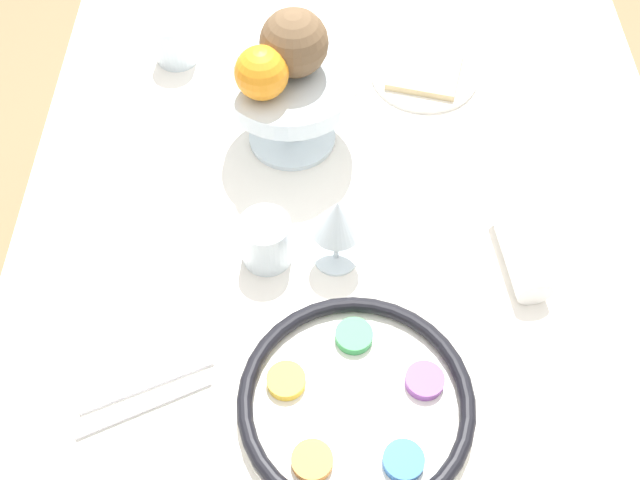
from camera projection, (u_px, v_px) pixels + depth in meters
ground_plane at (342, 422)px, 1.73m from camera, size 8.00×8.00×0.00m
dining_table at (347, 344)px, 1.41m from camera, size 1.33×0.99×0.78m
seder_plate at (356, 402)px, 0.91m from camera, size 0.29×0.29×0.03m
wine_glass at (337, 219)px, 0.98m from camera, size 0.07×0.07×0.13m
fruit_stand at (290, 91)px, 1.10m from camera, size 0.20×0.20×0.13m
orange_fruit at (262, 73)px, 1.03m from camera, size 0.08×0.08×0.08m
coconut at (294, 43)px, 1.05m from camera, size 0.10×0.10×0.10m
bread_plate at (425, 73)px, 1.26m from camera, size 0.18×0.18×0.02m
napkin_roll at (521, 252)px, 1.03m from camera, size 0.15×0.07×0.05m
cup_near at (266, 240)px, 1.02m from camera, size 0.07×0.07×0.08m
cup_mid at (175, 41)px, 1.26m from camera, size 0.07×0.07×0.08m
fork_left at (143, 404)px, 0.92m from camera, size 0.09×0.17×0.01m
fork_right at (146, 382)px, 0.94m from camera, size 0.09×0.17×0.01m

